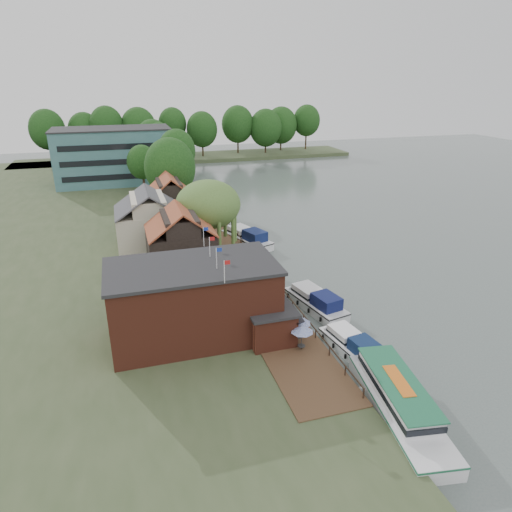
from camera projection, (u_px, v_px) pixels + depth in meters
ground at (341, 315)px, 49.16m from camera, size 260.00×260.00×0.00m
land_bank at (69, 235)px, 72.01m from camera, size 50.00×140.00×1.00m
quay_deck at (245, 278)px, 55.51m from camera, size 6.00×50.00×0.10m
quay_rail at (265, 271)px, 56.51m from camera, size 0.20×49.00×1.00m
pub at (215, 298)px, 42.78m from camera, size 20.00×11.00×7.30m
hotel_block at (114, 156)px, 102.82m from camera, size 25.40×12.40×12.30m
cottage_a at (181, 241)px, 55.62m from camera, size 8.60×7.60×8.50m
cottage_b at (149, 220)px, 63.70m from camera, size 9.60×8.60×8.50m
cottage_c at (170, 202)px, 72.78m from camera, size 7.60×7.60×8.50m
willow at (209, 219)px, 60.92m from camera, size 8.60×8.60×10.43m
umbrella_0 at (302, 338)px, 40.66m from camera, size 2.05×2.05×2.38m
umbrella_1 at (298, 329)px, 42.05m from camera, size 2.34×2.34×2.38m
umbrella_2 at (275, 311)px, 45.25m from camera, size 2.17×2.17×2.38m
umbrella_3 at (270, 295)px, 48.65m from camera, size 1.96×1.96×2.38m
umbrella_4 at (265, 288)px, 50.27m from camera, size 2.42×2.42×2.38m
umbrella_5 at (257, 273)px, 54.04m from camera, size 2.13×2.13×2.38m
umbrella_6 at (250, 266)px, 55.96m from camera, size 2.25×2.25×2.38m
cruiser_0 at (353, 343)px, 42.09m from camera, size 4.24×9.40×2.16m
cruiser_1 at (316, 299)px, 50.10m from camera, size 5.22×10.39×2.41m
cruiser_2 at (247, 236)px, 69.43m from camera, size 7.03×11.44×2.68m
tour_boat at (400, 401)px, 34.12m from camera, size 5.62×13.41×2.83m
swan at (361, 389)px, 37.26m from camera, size 0.44×0.44×0.44m
bank_tree_0 at (171, 176)px, 79.53m from camera, size 8.82×8.82×13.30m
bank_tree_1 at (178, 166)px, 87.54m from camera, size 7.03×7.03×13.79m
bank_tree_2 at (143, 169)px, 93.89m from camera, size 6.11×6.11×10.01m
bank_tree_3 at (160, 149)px, 112.16m from camera, size 6.44×6.44×12.48m
bank_tree_4 at (153, 144)px, 118.46m from camera, size 8.77×8.77×12.68m
bank_tree_5 at (140, 145)px, 124.74m from camera, size 6.76×6.76×10.72m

